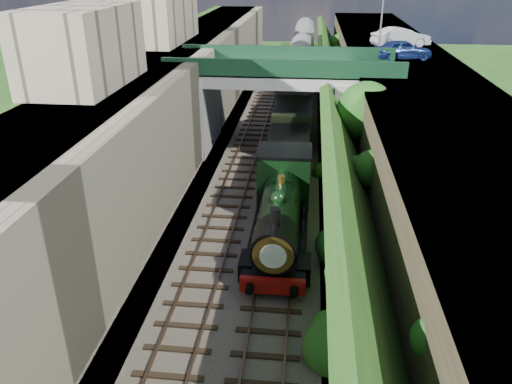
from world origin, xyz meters
The scene contains 19 objects.
trackbed centered at (0.00, 20.00, 0.10)m, with size 10.00×90.00×0.20m, color #473F38.
retaining_wall centered at (-5.50, 20.00, 3.50)m, with size 1.00×90.00×7.00m, color #756B56.
street_plateau_left centered at (-9.00, 20.00, 3.50)m, with size 6.00×90.00×7.00m, color #262628.
street_plateau_right centered at (9.50, 20.00, 3.12)m, with size 8.00×90.00×6.25m, color #262628.
embankment_slope centered at (5.01, 19.12, 2.77)m, with size 4.70×90.00×6.37m.
track_left centered at (-2.00, 20.00, 0.25)m, with size 2.50×90.00×0.20m.
track_right centered at (1.20, 20.00, 0.25)m, with size 2.50×90.00×0.20m.
road_bridge centered at (0.94, 24.00, 4.08)m, with size 16.00×6.40×7.25m.
building_far centered at (-10.50, 30.00, 10.00)m, with size 5.00×10.00×6.00m, color gray.
building_near centered at (-9.50, 14.00, 9.00)m, with size 4.00×8.00×4.00m, color gray.
tree centered at (5.91, 18.47, 4.65)m, with size 3.60×3.80×6.60m.
lamppost centered at (7.96, 31.99, 9.57)m, with size 0.87×0.15×6.00m.
car_blue centered at (9.18, 27.83, 6.98)m, with size 1.73×4.30×1.46m, color navy.
car_silver centered at (9.96, 34.00, 7.07)m, with size 1.73×4.96×1.63m, color silver.
locomotive centered at (1.20, 10.22, 1.89)m, with size 3.10×10.22×3.83m.
tender centered at (1.20, 17.58, 1.62)m, with size 2.70×6.00×3.05m.
coach_front centered at (1.20, 30.18, 2.05)m, with size 2.90×18.00×3.70m.
coach_middle centered at (1.20, 48.98, 2.05)m, with size 2.90×18.00×3.70m.
coach_rear centered at (1.20, 67.78, 2.05)m, with size 2.90×18.00×3.70m.
Camera 1 is at (2.36, -11.61, 13.07)m, focal length 35.00 mm.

